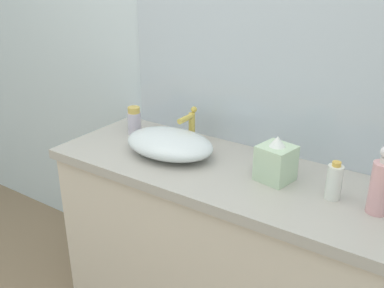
{
  "coord_description": "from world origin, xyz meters",
  "views": [
    {
      "loc": [
        0.9,
        -0.95,
        1.61
      ],
      "look_at": [
        -0.01,
        0.4,
        0.93
      ],
      "focal_mm": 40.53,
      "sensor_mm": 36.0,
      "label": 1
    }
  ],
  "objects_px": {
    "sink_basin": "(170,144)",
    "soap_dispenser": "(381,185)",
    "perfume_bottle": "(134,121)",
    "tissue_box": "(276,161)",
    "lotion_bottle": "(334,182)"
  },
  "relations": [
    {
      "from": "sink_basin",
      "to": "soap_dispenser",
      "type": "xyz_separation_m",
      "value": [
        0.85,
        0.01,
        0.05
      ]
    },
    {
      "from": "sink_basin",
      "to": "perfume_bottle",
      "type": "relative_size",
      "value": 2.97
    },
    {
      "from": "soap_dispenser",
      "to": "tissue_box",
      "type": "distance_m",
      "value": 0.38
    },
    {
      "from": "soap_dispenser",
      "to": "lotion_bottle",
      "type": "bearing_deg",
      "value": 176.13
    },
    {
      "from": "lotion_bottle",
      "to": "sink_basin",
      "type": "bearing_deg",
      "value": -178.4
    },
    {
      "from": "soap_dispenser",
      "to": "perfume_bottle",
      "type": "distance_m",
      "value": 1.13
    },
    {
      "from": "sink_basin",
      "to": "soap_dispenser",
      "type": "height_order",
      "value": "soap_dispenser"
    },
    {
      "from": "sink_basin",
      "to": "tissue_box",
      "type": "height_order",
      "value": "tissue_box"
    },
    {
      "from": "soap_dispenser",
      "to": "lotion_bottle",
      "type": "distance_m",
      "value": 0.15
    },
    {
      "from": "soap_dispenser",
      "to": "sink_basin",
      "type": "bearing_deg",
      "value": -179.37
    },
    {
      "from": "sink_basin",
      "to": "lotion_bottle",
      "type": "distance_m",
      "value": 0.7
    },
    {
      "from": "perfume_bottle",
      "to": "tissue_box",
      "type": "bearing_deg",
      "value": -4.76
    },
    {
      "from": "sink_basin",
      "to": "tissue_box",
      "type": "bearing_deg",
      "value": 4.43
    },
    {
      "from": "lotion_bottle",
      "to": "tissue_box",
      "type": "relative_size",
      "value": 0.79
    },
    {
      "from": "lotion_bottle",
      "to": "tissue_box",
      "type": "xyz_separation_m",
      "value": [
        -0.23,
        0.02,
        0.01
      ]
    }
  ]
}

